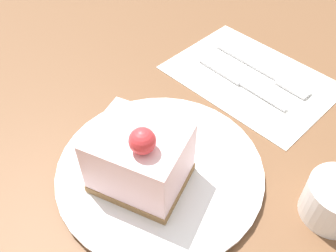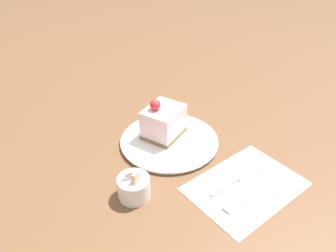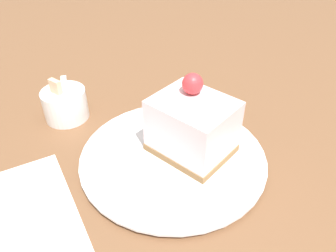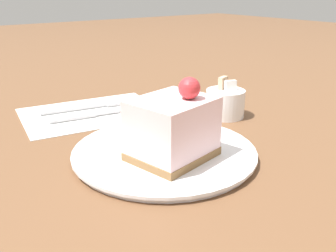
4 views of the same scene
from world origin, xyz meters
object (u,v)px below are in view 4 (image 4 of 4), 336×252
at_px(plate, 164,152).
at_px(sugar_bowl, 225,103).
at_px(fork, 96,106).
at_px(knife, 87,116).
at_px(cake_slice, 173,128).

height_order(plate, sugar_bowl, sugar_bowl).
xyz_separation_m(fork, knife, (0.04, -0.04, 0.00)).
xyz_separation_m(plate, fork, (-0.25, 0.02, -0.00)).
relative_size(knife, sugar_bowl, 2.29).
bearing_deg(cake_slice, plate, 155.67).
xyz_separation_m(plate, knife, (-0.20, -0.02, -0.00)).
height_order(cake_slice, fork, cake_slice).
bearing_deg(sugar_bowl, knife, -123.73).
bearing_deg(fork, plate, 4.92).
relative_size(cake_slice, knife, 0.72).
height_order(plate, fork, plate).
bearing_deg(fork, sugar_bowl, 52.39).
distance_m(cake_slice, fork, 0.28).
bearing_deg(plate, knife, -175.13).
xyz_separation_m(cake_slice, fork, (-0.28, 0.03, -0.05)).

